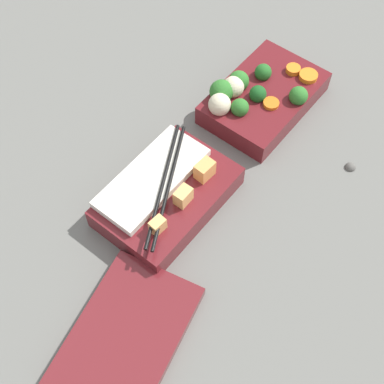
{
  "coord_description": "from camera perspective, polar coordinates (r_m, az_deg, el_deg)",
  "views": [
    {
      "loc": [
        0.41,
        0.28,
        0.67
      ],
      "look_at": [
        0.1,
        0.03,
        0.04
      ],
      "focal_mm": 50.0,
      "sensor_mm": 36.0,
      "label": 1
    }
  ],
  "objects": [
    {
      "name": "ground_plane",
      "position": [
        0.84,
        2.38,
        4.43
      ],
      "size": [
        3.0,
        3.0,
        0.0
      ],
      "primitive_type": "plane",
      "color": "slate"
    },
    {
      "name": "bento_tray_vegetable",
      "position": [
        0.88,
        7.2,
        10.07
      ],
      "size": [
        0.2,
        0.13,
        0.07
      ],
      "color": "maroon",
      "rests_on": "ground_plane"
    },
    {
      "name": "bento_tray_rice",
      "position": [
        0.76,
        -2.79,
        -0.23
      ],
      "size": [
        0.2,
        0.13,
        0.06
      ],
      "color": "maroon",
      "rests_on": "ground_plane"
    },
    {
      "name": "bento_lid",
      "position": [
        0.7,
        -6.99,
        -14.99
      ],
      "size": [
        0.22,
        0.17,
        0.02
      ],
      "primitive_type": "cube",
      "rotation": [
        0.0,
        0.0,
        0.22
      ],
      "color": "maroon",
      "rests_on": "ground_plane"
    },
    {
      "name": "pebble_0",
      "position": [
        0.85,
        16.57,
        2.67
      ],
      "size": [
        0.02,
        0.02,
        0.02
      ],
      "primitive_type": "sphere",
      "color": "#595651",
      "rests_on": "ground_plane"
    }
  ]
}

